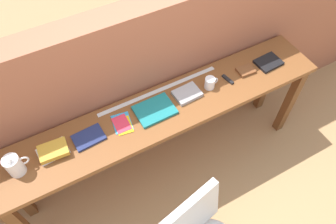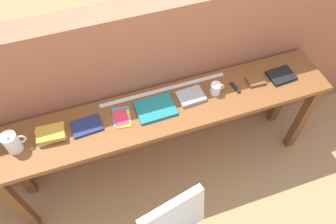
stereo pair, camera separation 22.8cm
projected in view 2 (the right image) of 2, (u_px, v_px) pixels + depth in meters
ground_plane at (177, 194)px, 2.87m from camera, size 40.00×40.00×0.00m
brick_wall_back at (152, 85)px, 2.62m from camera, size 6.00×0.20×1.53m
sideboard at (166, 120)px, 2.44m from camera, size 2.50×0.44×0.88m
pitcher_white at (12, 142)px, 2.07m from camera, size 0.14×0.10×0.18m
book_stack_leftmost at (51, 134)px, 2.17m from camera, size 0.20×0.16×0.06m
magazine_cycling at (87, 126)px, 2.23m from camera, size 0.21×0.15×0.02m
pamphlet_pile_colourful at (122, 117)px, 2.28m from camera, size 0.15×0.20×0.01m
book_open_centre at (156, 108)px, 2.32m from camera, size 0.28×0.21×0.02m
book_grey_hardcover at (191, 96)px, 2.38m from camera, size 0.20×0.15×0.03m
mug at (216, 89)px, 2.38m from camera, size 0.11×0.08×0.09m
multitool_folded at (235, 87)px, 2.44m from camera, size 0.04×0.11×0.02m
leather_journal_brown at (256, 81)px, 2.47m from camera, size 0.14×0.11×0.02m
book_repair_rightmost at (281, 75)px, 2.50m from camera, size 0.20×0.16×0.02m
ruler_metal_back_edge at (164, 90)px, 2.43m from camera, size 0.97×0.03×0.00m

